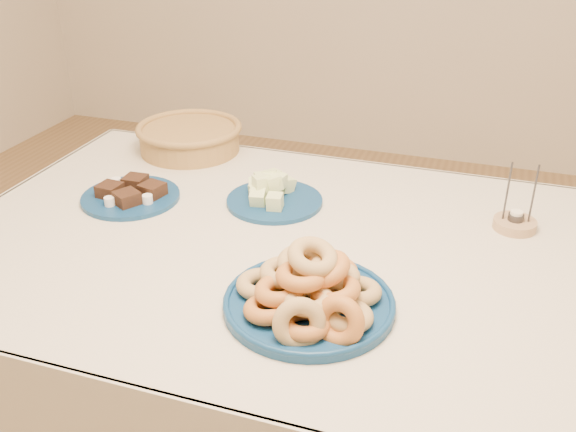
{
  "coord_description": "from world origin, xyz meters",
  "views": [
    {
      "loc": [
        0.41,
        -1.26,
        1.52
      ],
      "look_at": [
        0.0,
        -0.05,
        0.85
      ],
      "focal_mm": 40.0,
      "sensor_mm": 36.0,
      "label": 1
    }
  ],
  "objects_px": {
    "wicker_basket": "(190,137)",
    "candle_holder": "(515,223)",
    "dining_table": "(294,281)",
    "melon_plate": "(271,194)",
    "brownie_plate": "(131,195)",
    "donut_platter": "(310,293)"
  },
  "relations": [
    {
      "from": "melon_plate",
      "to": "brownie_plate",
      "type": "bearing_deg",
      "value": -164.15
    },
    {
      "from": "donut_platter",
      "to": "wicker_basket",
      "type": "xyz_separation_m",
      "value": [
        -0.61,
        0.7,
        0.01
      ]
    },
    {
      "from": "melon_plate",
      "to": "brownie_plate",
      "type": "height_order",
      "value": "melon_plate"
    },
    {
      "from": "melon_plate",
      "to": "brownie_plate",
      "type": "relative_size",
      "value": 0.85
    },
    {
      "from": "melon_plate",
      "to": "wicker_basket",
      "type": "xyz_separation_m",
      "value": [
        -0.37,
        0.27,
        0.02
      ]
    },
    {
      "from": "dining_table",
      "to": "wicker_basket",
      "type": "relative_size",
      "value": 3.96
    },
    {
      "from": "donut_platter",
      "to": "brownie_plate",
      "type": "relative_size",
      "value": 1.35
    },
    {
      "from": "wicker_basket",
      "to": "candle_holder",
      "type": "bearing_deg",
      "value": -12.07
    },
    {
      "from": "wicker_basket",
      "to": "dining_table",
      "type": "bearing_deg",
      "value": -42.49
    },
    {
      "from": "brownie_plate",
      "to": "wicker_basket",
      "type": "xyz_separation_m",
      "value": [
        -0.0,
        0.37,
        0.03
      ]
    },
    {
      "from": "dining_table",
      "to": "candle_holder",
      "type": "xyz_separation_m",
      "value": [
        0.49,
        0.25,
        0.12
      ]
    },
    {
      "from": "dining_table",
      "to": "melon_plate",
      "type": "height_order",
      "value": "melon_plate"
    },
    {
      "from": "dining_table",
      "to": "melon_plate",
      "type": "bearing_deg",
      "value": 124.16
    },
    {
      "from": "melon_plate",
      "to": "brownie_plate",
      "type": "distance_m",
      "value": 0.38
    },
    {
      "from": "melon_plate",
      "to": "donut_platter",
      "type": "bearing_deg",
      "value": -61.02
    },
    {
      "from": "dining_table",
      "to": "brownie_plate",
      "type": "bearing_deg",
      "value": 170.08
    },
    {
      "from": "dining_table",
      "to": "brownie_plate",
      "type": "relative_size",
      "value": 5.33
    },
    {
      "from": "melon_plate",
      "to": "dining_table",
      "type": "bearing_deg",
      "value": -55.84
    },
    {
      "from": "dining_table",
      "to": "candle_holder",
      "type": "height_order",
      "value": "candle_holder"
    },
    {
      "from": "dining_table",
      "to": "brownie_plate",
      "type": "height_order",
      "value": "brownie_plate"
    },
    {
      "from": "donut_platter",
      "to": "brownie_plate",
      "type": "distance_m",
      "value": 0.69
    },
    {
      "from": "donut_platter",
      "to": "brownie_plate",
      "type": "height_order",
      "value": "donut_platter"
    }
  ]
}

